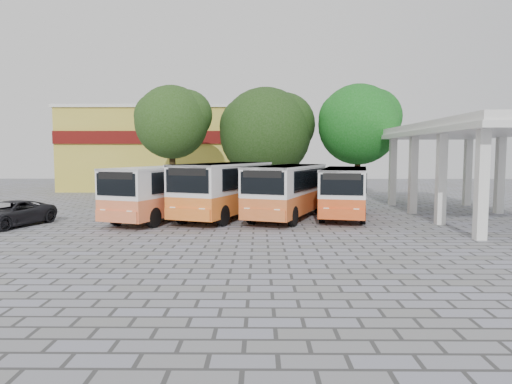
{
  "coord_description": "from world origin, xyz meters",
  "views": [
    {
      "loc": [
        -1.58,
        -21.88,
        3.68
      ],
      "look_at": [
        -1.79,
        4.0,
        1.5
      ],
      "focal_mm": 32.0,
      "sensor_mm": 36.0,
      "label": 1
    }
  ],
  "objects_px": {
    "bus_far_left": "(163,189)",
    "bus_centre_right": "(288,188)",
    "parked_car": "(10,214)",
    "bus_far_right": "(345,189)",
    "bus_centre_left": "(225,186)"
  },
  "relations": [
    {
      "from": "bus_centre_left",
      "to": "bus_far_right",
      "type": "distance_m",
      "value": 6.94
    },
    {
      "from": "bus_far_left",
      "to": "parked_car",
      "type": "relative_size",
      "value": 1.89
    },
    {
      "from": "bus_far_left",
      "to": "bus_centre_right",
      "type": "bearing_deg",
      "value": 24.59
    },
    {
      "from": "parked_car",
      "to": "bus_centre_right",
      "type": "bearing_deg",
      "value": 29.24
    },
    {
      "from": "bus_centre_left",
      "to": "bus_far_left",
      "type": "bearing_deg",
      "value": -147.85
    },
    {
      "from": "bus_centre_right",
      "to": "bus_far_right",
      "type": "height_order",
      "value": "bus_centre_right"
    },
    {
      "from": "bus_centre_left",
      "to": "bus_centre_right",
      "type": "height_order",
      "value": "bus_centre_left"
    },
    {
      "from": "bus_far_left",
      "to": "bus_centre_right",
      "type": "height_order",
      "value": "bus_centre_right"
    },
    {
      "from": "parked_car",
      "to": "bus_far_right",
      "type": "bearing_deg",
      "value": 28.79
    },
    {
      "from": "bus_centre_right",
      "to": "parked_car",
      "type": "height_order",
      "value": "bus_centre_right"
    },
    {
      "from": "bus_centre_left",
      "to": "parked_car",
      "type": "height_order",
      "value": "bus_centre_left"
    },
    {
      "from": "bus_centre_left",
      "to": "bus_far_right",
      "type": "xyz_separation_m",
      "value": [
        6.92,
        0.42,
        -0.17
      ]
    },
    {
      "from": "bus_far_left",
      "to": "bus_centre_right",
      "type": "distance_m",
      "value": 7.01
    },
    {
      "from": "bus_far_right",
      "to": "parked_car",
      "type": "height_order",
      "value": "bus_far_right"
    },
    {
      "from": "bus_centre_right",
      "to": "parked_car",
      "type": "xyz_separation_m",
      "value": [
        -14.2,
        -3.05,
        -1.1
      ]
    }
  ]
}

